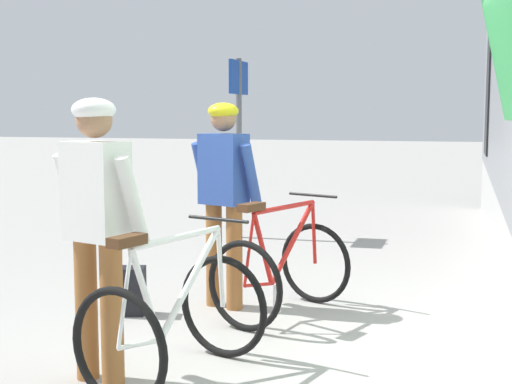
# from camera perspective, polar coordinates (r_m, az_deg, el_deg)

# --- Properties ---
(ground_plane) EXTENTS (80.00, 80.00, 0.00)m
(ground_plane) POSITION_cam_1_polar(r_m,az_deg,el_deg) (5.00, 3.42, -13.05)
(ground_plane) COLOR #A09E99
(cyclist_near_in_white) EXTENTS (0.66, 0.42, 1.76)m
(cyclist_near_in_white) POSITION_cam_1_polar(r_m,az_deg,el_deg) (4.35, -12.90, -1.82)
(cyclist_near_in_white) COLOR #935B2D
(cyclist_near_in_white) RESTS_ON ground
(cyclist_far_in_blue) EXTENTS (0.66, 0.43, 1.76)m
(cyclist_far_in_blue) POSITION_cam_1_polar(r_m,az_deg,el_deg) (5.93, -2.64, 0.48)
(cyclist_far_in_blue) COLOR #935B2D
(cyclist_far_in_blue) RESTS_ON ground
(bicycle_near_white) EXTENTS (0.97, 1.22, 0.99)m
(bicycle_near_white) POSITION_cam_1_polar(r_m,az_deg,el_deg) (4.42, -6.66, -10.24)
(bicycle_near_white) COLOR black
(bicycle_near_white) RESTS_ON ground
(bicycle_far_red) EXTENTS (1.03, 1.25, 0.99)m
(bicycle_far_red) POSITION_cam_1_polar(r_m,az_deg,el_deg) (5.76, 2.13, -6.26)
(bicycle_far_red) COLOR black
(bicycle_far_red) RESTS_ON ground
(backpack_on_platform) EXTENTS (0.32, 0.25, 0.40)m
(backpack_on_platform) POSITION_cam_1_polar(r_m,az_deg,el_deg) (5.95, -10.43, -7.96)
(backpack_on_platform) COLOR black
(backpack_on_platform) RESTS_ON ground
(water_bottle_near_the_bikes) EXTENTS (0.07, 0.07, 0.23)m
(water_bottle_near_the_bikes) POSITION_cam_1_polar(r_m,az_deg,el_deg) (5.94, 1.75, -8.74)
(water_bottle_near_the_bikes) COLOR silver
(water_bottle_near_the_bikes) RESTS_ON ground
(platform_sign_post) EXTENTS (0.08, 0.70, 2.40)m
(platform_sign_post) POSITION_cam_1_polar(r_m,az_deg,el_deg) (9.34, -1.42, 6.12)
(platform_sign_post) COLOR #595B60
(platform_sign_post) RESTS_ON ground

